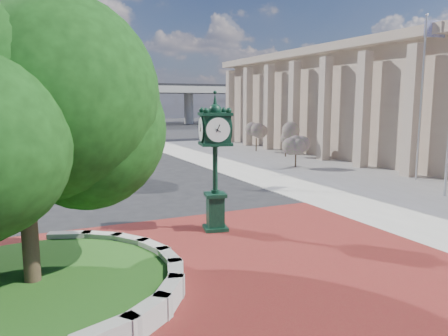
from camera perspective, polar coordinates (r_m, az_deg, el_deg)
ground at (r=12.29m, az=0.99°, el=-12.27°), size 200.00×200.00×0.00m
plaza at (r=11.46m, az=3.26°, el=-13.78°), size 12.00×12.00×0.04m
sidewalk at (r=29.58m, az=20.69°, el=-0.36°), size 20.00×50.00×0.04m
planter_wall at (r=11.35m, az=-11.70°, el=-12.83°), size 2.96×6.77×0.54m
grass_bed at (r=11.13m, az=-23.61°, el=-14.24°), size 6.10×6.10×0.40m
civic_building at (r=36.32m, az=27.26°, el=7.65°), size 17.35×44.00×8.60m
overpass at (r=80.48m, az=-21.98°, el=9.63°), size 90.00×12.00×7.50m
tree_planter at (r=10.32m, az=-24.80°, el=4.15°), size 5.20×5.20×6.33m
tree_street at (r=28.35m, az=-23.07°, el=5.68°), size 4.40×4.40×5.45m
post_clock at (r=14.61m, az=-1.16°, el=1.50°), size 1.13×1.13×4.67m
parked_car at (r=48.54m, az=-14.48°, el=4.09°), size 2.66×4.46×1.42m
flagpole_b at (r=26.50m, az=24.38°, el=8.45°), size 1.40×0.28×9.03m
street_lamp_near at (r=36.05m, az=-15.76°, el=10.07°), size 2.06×0.67×9.30m
street_lamp_far at (r=49.20m, az=-22.06°, el=8.70°), size 1.84×0.68×8.39m
shrub_near at (r=29.51m, az=9.39°, el=3.15°), size 1.20×1.20×2.20m
shrub_mid at (r=34.80m, az=8.08°, el=4.01°), size 1.20×1.20×2.20m
shrub_far at (r=38.41m, az=4.24°, el=4.51°), size 1.20×1.20×2.20m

